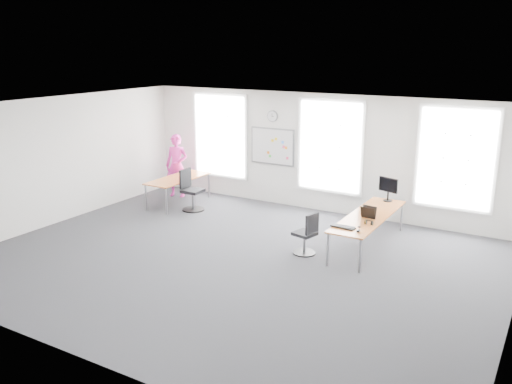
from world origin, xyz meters
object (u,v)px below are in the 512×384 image
Objects in this scene: chair_right at (307,236)px; person at (177,166)px; monitor at (388,187)px; keyboard at (343,227)px; chair_left at (191,192)px; desk_right at (369,217)px; desk_left at (178,180)px; headphones at (369,223)px.

chair_right is 5.52m from person.
chair_right is at bearing -95.20° from monitor.
chair_left is at bearing 172.34° from keyboard.
keyboard is (5.81, -2.18, -0.17)m from person.
desk_left is (-5.47, 0.56, 0.00)m from desk_right.
keyboard is at bearing 103.47° from chair_right.
headphones reaches higher than desk_right.
keyboard is at bearing -99.43° from desk_right.
desk_right is at bearing -73.07° from monitor.
chair_right reaches higher than keyboard.
monitor is (0.96, 2.26, 0.64)m from chair_right.
person is 6.00m from monitor.
keyboard is (-0.17, -1.03, 0.06)m from desk_right.
keyboard is 2.95× the size of headphones.
desk_right is 1.42m from chair_right.
keyboard is at bearing -76.99° from monitor.
person is 10.74× the size of headphones.
headphones is (0.37, 0.42, 0.03)m from keyboard.
keyboard is (5.30, -1.58, 0.05)m from desk_left.
desk_left is 1.84× the size of chair_left.
keyboard is (4.68, -1.30, 0.24)m from chair_left.
headphones is at bearing -29.84° from person.
chair_left is at bearing 176.75° from desk_right.
person is at bearing -161.47° from monitor.
person is at bearing 130.64° from desk_left.
desk_left is 2.22× the size of chair_right.
desk_right is 3.24× the size of chair_right.
person reaches higher than headphones.
person reaches higher than keyboard.
desk_left is 5.53m from keyboard.
desk_left is at bearing -63.33° from person.
headphones is (5.67, -1.16, 0.09)m from desk_left.
desk_right is 5.24× the size of monitor.
desk_left is 12.03× the size of headphones.
person is at bearing 169.07° from desk_right.
desk_left reaches higher than desk_right.
monitor is at bearing 170.22° from chair_right.
desk_left is 4.81m from chair_right.
monitor is at bearing 7.00° from desk_left.
headphones is at bearing 56.67° from keyboard.
monitor is at bearing 89.11° from desk_right.
headphones is at bearing -66.54° from monitor.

